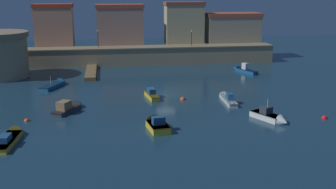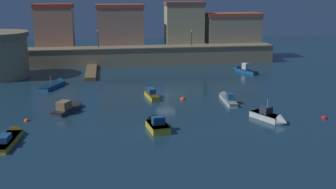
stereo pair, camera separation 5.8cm
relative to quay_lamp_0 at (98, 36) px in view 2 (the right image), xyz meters
name	(u,v)px [view 2 (the right image)]	position (x,y,z in m)	size (l,w,h in m)	color
ground_plane	(166,94)	(9.49, -23.89, -5.70)	(131.61, 131.61, 0.00)	#19384C
quay_wall	(148,55)	(9.49, 0.00, -3.94)	(49.23, 4.20, 3.50)	#9E8966
old_town_backdrop	(155,25)	(11.29, 4.42, 1.41)	(45.50, 5.88, 8.51)	tan
pier_dock	(91,72)	(-1.27, -7.89, -5.39)	(1.81, 11.88, 0.70)	brown
quay_lamp_0	(98,36)	(0.00, 0.00, 0.00)	(0.32, 0.32, 3.30)	black
quay_lamp_1	(192,35)	(18.05, 0.00, -0.21)	(0.32, 0.32, 2.93)	black
moored_boat_0	(271,117)	(19.55, -37.43, -5.25)	(3.55, 5.08, 2.78)	white
moored_boat_1	(227,98)	(17.04, -28.43, -5.32)	(1.43, 7.23, 1.64)	silver
moored_boat_2	(243,70)	(25.42, -10.10, -5.29)	(3.31, 6.17, 1.91)	#195689
moored_boat_3	(70,107)	(-3.22, -29.92, -5.26)	(3.96, 5.65, 1.95)	#333338
moored_boat_4	(151,94)	(7.24, -24.96, -5.25)	(1.83, 5.53, 1.52)	gold
moored_boat_5	(10,137)	(-8.24, -39.55, -5.37)	(2.12, 6.98, 1.56)	gold
moored_boat_6	(156,124)	(6.43, -38.08, -5.23)	(2.45, 4.58, 2.10)	gold
moored_boat_7	(56,84)	(-6.27, -16.39, -5.40)	(4.02, 6.45, 2.40)	#195689
mooring_buoy_0	(324,118)	(25.99, -37.49, -5.70)	(0.68, 0.68, 0.68)	red
mooring_buoy_1	(27,121)	(-7.72, -33.48, -5.70)	(0.64, 0.64, 0.64)	#EA4C19
mooring_buoy_2	(183,100)	(11.35, -26.99, -5.70)	(0.74, 0.74, 0.74)	#EA4C19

